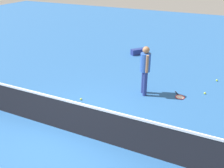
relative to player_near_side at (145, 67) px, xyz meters
The scene contains 9 objects.
ground_plane 3.30m from the player_near_side, 71.65° to the left, with size 40.00×40.00×0.00m, color #265693.
court_net 3.18m from the player_near_side, 71.65° to the left, with size 10.09×0.09×1.07m.
player_near_side is the anchor object (origin of this frame).
tennis_racket_near_player 1.57m from the player_near_side, 165.17° to the right, with size 0.47×0.58×0.03m.
tennis_ball_near_player 3.67m from the player_near_side, 41.35° to the left, with size 0.07×0.07×0.07m, color #C6E033.
tennis_ball_by_net 3.27m from the player_near_side, 133.92° to the right, with size 0.07×0.07×0.07m, color #C6E033.
tennis_ball_midcourt 2.38m from the player_near_side, 37.87° to the left, with size 0.07×0.07×0.07m, color #C6E033.
tennis_ball_baseline 2.33m from the player_near_side, 154.36° to the right, with size 0.07×0.07×0.07m, color #C6E033.
equipment_bag 4.42m from the player_near_side, 67.55° to the right, with size 0.72×0.80×0.28m.
Camera 1 is at (-3.52, 4.72, 4.12)m, focal length 41.75 mm.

